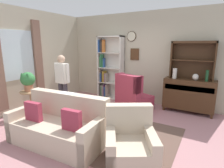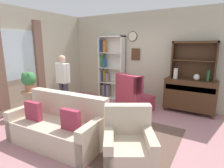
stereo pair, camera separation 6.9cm
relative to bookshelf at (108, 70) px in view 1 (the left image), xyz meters
The scene contains 17 objects.
ground_plane 2.42m from the bookshelf, 61.61° to the right, with size 5.40×4.60×0.02m, color #B27A7F.
wall_back 1.14m from the bookshelf, 10.04° to the left, with size 5.00×0.09×2.80m.
wall_left 2.51m from the bookshelf, 126.45° to the right, with size 0.16×4.20×2.80m.
area_rug 2.75m from the bookshelf, 60.87° to the right, with size 2.96×2.05×0.01m, color brown.
bookshelf is the anchor object (origin of this frame).
sideboard 2.65m from the bookshelf, ahead, with size 1.30×0.45×0.92m.
sideboard_hutch 2.67m from the bookshelf, ahead, with size 1.10×0.26×1.00m.
vase_tall 2.22m from the bookshelf, ahead, with size 0.11×0.11×0.28m, color beige.
vase_round 2.74m from the bookshelf, ahead, with size 0.15×0.15×0.17m, color beige.
bottle_wine 3.00m from the bookshelf, ahead, with size 0.07×0.07×0.29m, color #194223.
couch_floral 3.13m from the bookshelf, 76.66° to the right, with size 1.85×0.97×0.90m.
armchair_floral 3.65m from the bookshelf, 53.47° to the right, with size 1.04×1.05×0.88m.
wingback_chair 1.57m from the bookshelf, 31.41° to the right, with size 1.00×1.01×1.05m.
plant_stand 2.61m from the bookshelf, 110.82° to the right, with size 0.52×0.52×0.66m.
potted_plant_large 2.58m from the bookshelf, 111.33° to the right, with size 0.36×0.36×0.49m.
potted_plant_small 2.32m from the bookshelf, 103.91° to the right, with size 0.20×0.20×0.28m.
person_reading 1.82m from the bookshelf, 101.52° to the right, with size 0.52×0.22×1.56m.
Camera 1 is at (2.08, -3.24, 1.84)m, focal length 28.68 mm.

